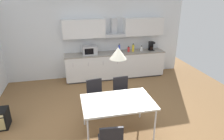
{
  "coord_description": "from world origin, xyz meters",
  "views": [
    {
      "loc": [
        -0.76,
        -3.82,
        2.83
      ],
      "look_at": [
        0.3,
        0.75,
        1.0
      ],
      "focal_mm": 32.0,
      "sensor_mm": 36.0,
      "label": 1
    }
  ],
  "objects_px": {
    "microwave": "(90,50)",
    "bottle_blue": "(119,49)",
    "bottle_white": "(141,49)",
    "pendant_lamp": "(118,53)",
    "chair_far_right": "(122,91)",
    "chair_far_left": "(95,94)",
    "bottle_red": "(129,49)",
    "dining_table": "(118,103)",
    "coffee_maker": "(151,46)",
    "bottle_yellow": "(133,48)"
  },
  "relations": [
    {
      "from": "bottle_red",
      "to": "chair_far_left",
      "type": "bearing_deg",
      "value": -125.38
    },
    {
      "from": "bottle_red",
      "to": "bottle_yellow",
      "type": "relative_size",
      "value": 0.7
    },
    {
      "from": "bottle_yellow",
      "to": "chair_far_right",
      "type": "relative_size",
      "value": 0.32
    },
    {
      "from": "microwave",
      "to": "bottle_yellow",
      "type": "height_order",
      "value": "same"
    },
    {
      "from": "bottle_red",
      "to": "microwave",
      "type": "bearing_deg",
      "value": 179.81
    },
    {
      "from": "dining_table",
      "to": "chair_far_right",
      "type": "xyz_separation_m",
      "value": [
        0.32,
        0.85,
        -0.18
      ]
    },
    {
      "from": "chair_far_left",
      "to": "pendant_lamp",
      "type": "height_order",
      "value": "pendant_lamp"
    },
    {
      "from": "chair_far_right",
      "to": "bottle_red",
      "type": "bearing_deg",
      "value": 68.46
    },
    {
      "from": "coffee_maker",
      "to": "pendant_lamp",
      "type": "xyz_separation_m",
      "value": [
        -1.99,
        -2.97,
        0.72
      ]
    },
    {
      "from": "pendant_lamp",
      "to": "dining_table",
      "type": "bearing_deg",
      "value": 116.57
    },
    {
      "from": "microwave",
      "to": "bottle_yellow",
      "type": "xyz_separation_m",
      "value": [
        1.51,
        0.0,
        -0.02
      ]
    },
    {
      "from": "bottle_red",
      "to": "bottle_blue",
      "type": "distance_m",
      "value": 0.34
    },
    {
      "from": "pendant_lamp",
      "to": "microwave",
      "type": "bearing_deg",
      "value": 93.83
    },
    {
      "from": "bottle_yellow",
      "to": "chair_far_left",
      "type": "distance_m",
      "value": 2.71
    },
    {
      "from": "bottle_red",
      "to": "dining_table",
      "type": "distance_m",
      "value": 3.17
    },
    {
      "from": "microwave",
      "to": "bottle_red",
      "type": "height_order",
      "value": "microwave"
    },
    {
      "from": "bottle_yellow",
      "to": "chair_far_left",
      "type": "height_order",
      "value": "bottle_yellow"
    },
    {
      "from": "bottle_blue",
      "to": "dining_table",
      "type": "relative_size",
      "value": 0.21
    },
    {
      "from": "bottle_yellow",
      "to": "bottle_blue",
      "type": "distance_m",
      "value": 0.5
    },
    {
      "from": "bottle_white",
      "to": "microwave",
      "type": "bearing_deg",
      "value": 179.47
    },
    {
      "from": "microwave",
      "to": "bottle_red",
      "type": "xyz_separation_m",
      "value": [
        1.35,
        -0.0,
        -0.06
      ]
    },
    {
      "from": "coffee_maker",
      "to": "dining_table",
      "type": "bearing_deg",
      "value": -123.86
    },
    {
      "from": "bottle_white",
      "to": "bottle_blue",
      "type": "xyz_separation_m",
      "value": [
        -0.8,
        0.01,
        0.05
      ]
    },
    {
      "from": "bottle_yellow",
      "to": "coffee_maker",
      "type": "bearing_deg",
      "value": 2.18
    },
    {
      "from": "dining_table",
      "to": "pendant_lamp",
      "type": "bearing_deg",
      "value": -63.43
    },
    {
      "from": "microwave",
      "to": "bottle_white",
      "type": "distance_m",
      "value": 1.81
    },
    {
      "from": "chair_far_right",
      "to": "bottle_white",
      "type": "bearing_deg",
      "value": 58.17
    },
    {
      "from": "microwave",
      "to": "bottle_blue",
      "type": "bearing_deg",
      "value": -0.45
    },
    {
      "from": "coffee_maker",
      "to": "chair_far_left",
      "type": "distance_m",
      "value": 3.19
    },
    {
      "from": "chair_far_left",
      "to": "pendant_lamp",
      "type": "xyz_separation_m",
      "value": [
        0.34,
        -0.85,
        1.24
      ]
    },
    {
      "from": "chair_far_right",
      "to": "chair_far_left",
      "type": "distance_m",
      "value": 0.66
    },
    {
      "from": "bottle_white",
      "to": "bottle_red",
      "type": "bearing_deg",
      "value": 178.49
    },
    {
      "from": "bottle_white",
      "to": "pendant_lamp",
      "type": "distance_m",
      "value": 3.43
    },
    {
      "from": "bottle_white",
      "to": "chair_far_right",
      "type": "relative_size",
      "value": 0.22
    },
    {
      "from": "coffee_maker",
      "to": "chair_far_left",
      "type": "xyz_separation_m",
      "value": [
        -2.33,
        -2.12,
        -0.52
      ]
    },
    {
      "from": "microwave",
      "to": "coffee_maker",
      "type": "height_order",
      "value": "coffee_maker"
    },
    {
      "from": "chair_far_left",
      "to": "bottle_blue",
      "type": "bearing_deg",
      "value": 61.21
    },
    {
      "from": "coffee_maker",
      "to": "pendant_lamp",
      "type": "relative_size",
      "value": 0.94
    },
    {
      "from": "bottle_yellow",
      "to": "dining_table",
      "type": "xyz_separation_m",
      "value": [
        -1.31,
        -2.95,
        -0.31
      ]
    },
    {
      "from": "bottle_blue",
      "to": "pendant_lamp",
      "type": "xyz_separation_m",
      "value": [
        -0.81,
        -2.94,
        0.74
      ]
    },
    {
      "from": "microwave",
      "to": "coffee_maker",
      "type": "xyz_separation_m",
      "value": [
        2.19,
        0.03,
        0.01
      ]
    },
    {
      "from": "bottle_yellow",
      "to": "chair_far_right",
      "type": "distance_m",
      "value": 2.37
    },
    {
      "from": "microwave",
      "to": "bottle_red",
      "type": "relative_size",
      "value": 2.44
    },
    {
      "from": "microwave",
      "to": "bottle_blue",
      "type": "xyz_separation_m",
      "value": [
        1.01,
        -0.01,
        -0.01
      ]
    },
    {
      "from": "dining_table",
      "to": "bottle_blue",
      "type": "bearing_deg",
      "value": 74.57
    },
    {
      "from": "dining_table",
      "to": "chair_far_left",
      "type": "height_order",
      "value": "chair_far_left"
    },
    {
      "from": "bottle_white",
      "to": "pendant_lamp",
      "type": "relative_size",
      "value": 0.61
    },
    {
      "from": "bottle_blue",
      "to": "dining_table",
      "type": "height_order",
      "value": "bottle_blue"
    },
    {
      "from": "chair_far_right",
      "to": "bottle_yellow",
      "type": "bearing_deg",
      "value": 64.73
    },
    {
      "from": "bottle_blue",
      "to": "bottle_red",
      "type": "bearing_deg",
      "value": 0.6
    }
  ]
}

